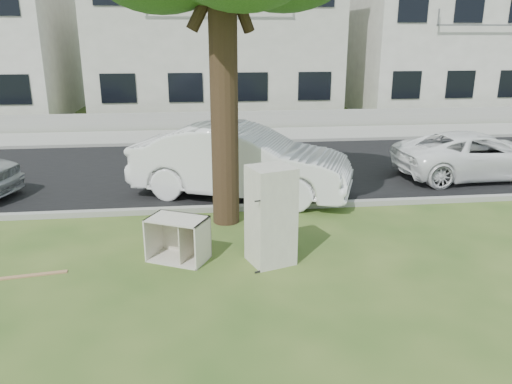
{
  "coord_description": "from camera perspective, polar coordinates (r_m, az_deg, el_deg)",
  "views": [
    {
      "loc": [
        -0.92,
        -7.9,
        3.69
      ],
      "look_at": [
        0.08,
        0.6,
        1.0
      ],
      "focal_mm": 35.0,
      "sensor_mm": 36.0,
      "label": 1
    }
  ],
  "objects": [
    {
      "name": "plank_a",
      "position": [
        8.88,
        -24.32,
        -8.67
      ],
      "size": [
        1.11,
        0.25,
        0.02
      ],
      "primitive_type": "cube",
      "rotation": [
        0.0,
        0.0,
        0.15
      ],
      "color": "#9C724B",
      "rests_on": "ground"
    },
    {
      "name": "car_right",
      "position": [
        14.7,
        24.01,
        3.87
      ],
      "size": [
        4.48,
        2.2,
        1.22
      ],
      "primitive_type": "imported",
      "rotation": [
        0.0,
        0.0,
        1.61
      ],
      "color": "white",
      "rests_on": "ground"
    },
    {
      "name": "kerb_far",
      "position": [
        17.86,
        -3.62,
        5.52
      ],
      "size": [
        120.0,
        0.18,
        0.12
      ],
      "primitive_type": "cube",
      "color": "gray",
      "rests_on": "ground"
    },
    {
      "name": "cabinet",
      "position": [
        8.63,
        -8.91,
        -5.32
      ],
      "size": [
        1.14,
        0.97,
        0.76
      ],
      "primitive_type": "cube",
      "rotation": [
        0.0,
        0.0,
        -0.46
      ],
      "color": "white",
      "rests_on": "ground"
    },
    {
      "name": "car_center",
      "position": [
        11.79,
        -1.75,
        3.52
      ],
      "size": [
        5.45,
        3.54,
        1.7
      ],
      "primitive_type": "imported",
      "rotation": [
        0.0,
        0.0,
        1.2
      ],
      "color": "white",
      "rests_on": "ground"
    },
    {
      "name": "ground",
      "position": [
        8.76,
        -0.05,
        -7.42
      ],
      "size": [
        120.0,
        120.0,
        0.0
      ],
      "primitive_type": "plane",
      "color": "#2F4D1B"
    },
    {
      "name": "plank_b",
      "position": [
        9.41,
        -10.36,
        -5.84
      ],
      "size": [
        0.64,
        0.64,
        0.02
      ],
      "primitive_type": "cube",
      "rotation": [
        0.0,
        0.0,
        -0.78
      ],
      "color": "#977B4E",
      "rests_on": "ground"
    },
    {
      "name": "road",
      "position": [
        14.41,
        -2.82,
        2.64
      ],
      "size": [
        120.0,
        7.0,
        0.01
      ],
      "primitive_type": "cube",
      "color": "black",
      "rests_on": "ground"
    },
    {
      "name": "kerb_near",
      "position": [
        11.02,
        -1.53,
        -2.08
      ],
      "size": [
        120.0,
        0.18,
        0.12
      ],
      "primitive_type": "cube",
      "color": "gray",
      "rests_on": "ground"
    },
    {
      "name": "townhouse_center",
      "position": [
        25.41,
        -4.85,
        17.51
      ],
      "size": [
        11.22,
        8.16,
        7.44
      ],
      "color": "beige",
      "rests_on": "ground"
    },
    {
      "name": "townhouse_right",
      "position": [
        28.49,
        21.11,
        15.84
      ],
      "size": [
        10.2,
        8.16,
        6.84
      ],
      "color": "silver",
      "rests_on": "ground"
    },
    {
      "name": "low_wall",
      "position": [
        20.79,
        -4.12,
        8.2
      ],
      "size": [
        120.0,
        0.15,
        0.7
      ],
      "primitive_type": "cube",
      "color": "gray",
      "rests_on": "ground"
    },
    {
      "name": "fridge",
      "position": [
        8.29,
        1.71,
        -2.69
      ],
      "size": [
        0.86,
        0.82,
        1.67
      ],
      "primitive_type": "cube",
      "rotation": [
        0.0,
        0.0,
        0.33
      ],
      "color": "#B8B5A6",
      "rests_on": "ground"
    },
    {
      "name": "sidewalk",
      "position": [
        19.27,
        -3.86,
        6.42
      ],
      "size": [
        120.0,
        2.8,
        0.01
      ],
      "primitive_type": "cube",
      "color": "gray",
      "rests_on": "ground"
    },
    {
      "name": "plank_c",
      "position": [
        9.05,
        -10.5,
        -6.82
      ],
      "size": [
        0.18,
        0.84,
        0.02
      ],
      "primitive_type": "cube",
      "rotation": [
        0.0,
        0.0,
        1.47
      ],
      "color": "tan",
      "rests_on": "ground"
    }
  ]
}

